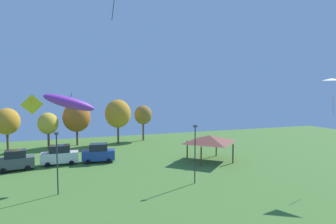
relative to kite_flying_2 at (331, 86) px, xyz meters
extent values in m
cylinder|color=black|center=(-23.21, 1.82, 6.63)|extent=(0.37, 0.23, 2.46)
pyramid|color=white|center=(0.02, 0.03, 0.11)|extent=(2.58, 2.36, 0.32)
cylinder|color=orange|center=(-0.36, -0.59, -1.95)|extent=(0.22, 0.32, 2.12)
cube|color=yellow|center=(-31.12, 12.57, -2.04)|extent=(2.35, 0.73, 2.39)
cylinder|color=orange|center=(-31.12, 12.55, -2.04)|extent=(0.07, 0.72, 2.11)
pyramid|color=yellow|center=(-13.86, 11.70, 11.13)|extent=(2.93, 2.80, 0.36)
ellipsoid|color=purple|center=(-26.96, 8.18, -1.76)|extent=(5.51, 2.21, 2.60)
cube|color=blue|center=(-26.96, 8.18, -1.43)|extent=(0.48, 0.25, 1.43)
cube|color=#4C5156|center=(-33.43, 14.76, -9.21)|extent=(4.30, 2.25, 1.29)
cube|color=#1E232D|center=(-33.43, 14.76, -8.11)|extent=(2.45, 1.86, 0.90)
cylinder|color=black|center=(-32.06, 14.08, -9.85)|extent=(0.66, 0.30, 0.64)
cylinder|color=black|center=(-32.29, 15.77, -9.85)|extent=(0.66, 0.30, 0.64)
cylinder|color=black|center=(-34.58, 13.74, -9.85)|extent=(0.66, 0.30, 0.64)
cylinder|color=black|center=(-34.81, 15.43, -9.85)|extent=(0.66, 0.30, 0.64)
cube|color=silver|center=(-28.49, 15.81, -9.18)|extent=(4.63, 1.78, 1.34)
cube|color=#1E232D|center=(-28.49, 15.81, -8.04)|extent=(2.55, 1.62, 0.94)
cylinder|color=black|center=(-27.07, 14.93, -9.85)|extent=(0.64, 0.23, 0.64)
cylinder|color=black|center=(-27.05, 16.65, -9.85)|extent=(0.64, 0.23, 0.64)
cylinder|color=black|center=(-29.93, 14.96, -9.85)|extent=(0.64, 0.23, 0.64)
cylinder|color=black|center=(-29.91, 16.69, -9.85)|extent=(0.64, 0.23, 0.64)
cube|color=#234299|center=(-23.55, 15.39, -9.19)|extent=(4.51, 2.32, 1.32)
cube|color=#1E232D|center=(-23.55, 15.39, -8.07)|extent=(2.57, 1.91, 0.92)
cylinder|color=black|center=(-22.35, 14.34, -9.85)|extent=(0.66, 0.31, 0.64)
cylinder|color=black|center=(-22.11, 16.07, -9.85)|extent=(0.66, 0.31, 0.64)
cylinder|color=black|center=(-25.00, 14.71, -9.85)|extent=(0.66, 0.31, 0.64)
cylinder|color=black|center=(-24.76, 16.44, -9.85)|extent=(0.66, 0.31, 0.64)
cylinder|color=brown|center=(-11.31, 8.78, -8.87)|extent=(0.20, 0.20, 2.60)
cylinder|color=brown|center=(-6.53, 8.78, -8.87)|extent=(0.20, 0.20, 2.60)
cylinder|color=brown|center=(-11.31, 13.20, -8.87)|extent=(0.20, 0.20, 2.60)
cylinder|color=brown|center=(-6.53, 13.20, -8.87)|extent=(0.20, 0.20, 2.60)
pyramid|color=brown|center=(-8.92, 10.99, -7.07)|extent=(6.19, 5.71, 1.00)
cylinder|color=#2D2D33|center=(-14.83, 3.27, -7.22)|extent=(0.12, 0.12, 5.90)
cube|color=#4C4C51|center=(-14.83, 3.27, -4.15)|extent=(0.36, 0.20, 0.24)
cylinder|color=#2D2D33|center=(-28.15, 4.78, -7.37)|extent=(0.12, 0.12, 5.60)
cube|color=#4C4C51|center=(-28.15, 4.78, -4.45)|extent=(0.36, 0.20, 0.24)
cylinder|color=brown|center=(-37.24, 28.90, -8.55)|extent=(0.36, 0.36, 3.24)
ellipsoid|color=gold|center=(-37.24, 28.90, -5.41)|extent=(4.04, 4.04, 4.44)
cylinder|color=brown|center=(-30.84, 27.42, -8.63)|extent=(0.36, 0.36, 3.08)
ellipsoid|color=gold|center=(-30.84, 27.42, -5.84)|extent=(3.33, 3.33, 3.66)
cylinder|color=brown|center=(-26.21, 28.89, -8.52)|extent=(0.36, 0.36, 3.31)
ellipsoid|color=#BC6623|center=(-26.21, 28.89, -5.05)|extent=(4.84, 4.84, 5.32)
cylinder|color=brown|center=(-18.99, 27.64, -8.23)|extent=(0.36, 0.36, 3.89)
ellipsoid|color=gold|center=(-18.99, 27.64, -4.50)|extent=(4.75, 4.75, 5.23)
cylinder|color=brown|center=(-13.62, 29.80, -8.25)|extent=(0.36, 0.36, 3.83)
ellipsoid|color=olive|center=(-13.62, 29.80, -5.03)|extent=(3.49, 3.49, 3.84)
camera|label=1|loc=(-26.50, -21.05, -0.81)|focal=28.00mm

